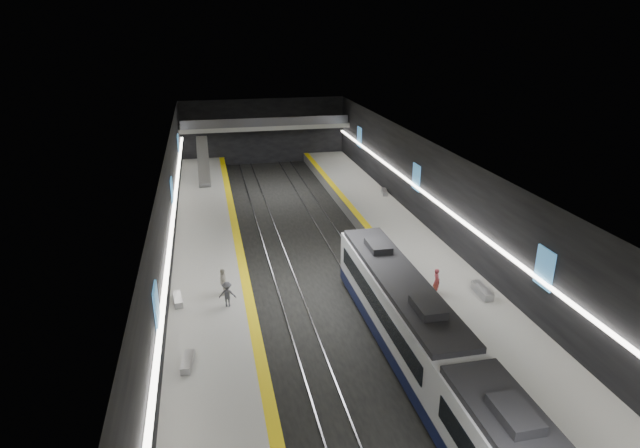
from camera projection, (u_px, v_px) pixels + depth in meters
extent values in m
plane|color=black|center=(328.00, 292.00, 35.25)|extent=(70.00, 70.00, 0.00)
cube|color=beige|center=(329.00, 175.00, 32.40)|extent=(20.00, 70.00, 0.04)
cube|color=black|center=(165.00, 250.00, 31.83)|extent=(0.04, 70.00, 8.00)
cube|color=black|center=(473.00, 224.00, 35.82)|extent=(0.04, 70.00, 8.00)
cube|color=black|center=(264.00, 132.00, 65.77)|extent=(20.00, 0.04, 8.00)
cube|color=slate|center=(212.00, 297.00, 33.57)|extent=(5.00, 70.00, 1.00)
cube|color=#AFAFA9|center=(211.00, 290.00, 33.39)|extent=(5.00, 70.00, 0.02)
cube|color=yellow|center=(247.00, 287.00, 33.83)|extent=(0.60, 70.00, 0.02)
cube|color=slate|center=(434.00, 275.00, 36.57)|extent=(5.00, 70.00, 1.00)
cube|color=#AFAFA9|center=(435.00, 268.00, 36.39)|extent=(5.00, 70.00, 0.02)
cube|color=yellow|center=(405.00, 271.00, 35.94)|extent=(0.60, 70.00, 0.02)
cube|color=gray|center=(280.00, 297.00, 34.59)|extent=(0.08, 70.00, 0.12)
cube|color=gray|center=(301.00, 294.00, 34.87)|extent=(0.08, 70.00, 0.12)
cube|color=gray|center=(354.00, 289.00, 35.58)|extent=(0.08, 70.00, 0.12)
cube|color=gray|center=(375.00, 287.00, 35.87)|extent=(0.08, 70.00, 0.12)
cube|color=#0F1537|center=(397.00, 328.00, 29.80)|extent=(2.65, 15.00, 0.80)
cube|color=silver|center=(398.00, 302.00, 29.21)|extent=(2.65, 15.00, 2.50)
cube|color=black|center=(400.00, 279.00, 28.71)|extent=(2.44, 14.25, 0.30)
cube|color=black|center=(398.00, 301.00, 29.19)|extent=(2.69, 13.20, 1.00)
cube|color=black|center=(461.00, 389.00, 22.37)|extent=(1.85, 0.05, 1.20)
cube|color=teal|center=(157.00, 308.00, 24.36)|extent=(0.10, 1.50, 2.20)
cube|color=teal|center=(172.00, 192.00, 40.79)|extent=(0.10, 1.50, 2.20)
cube|color=teal|center=(179.00, 145.00, 56.31)|extent=(0.10, 1.50, 2.20)
cube|color=teal|center=(544.00, 268.00, 28.32)|extent=(0.10, 1.50, 2.20)
cube|color=teal|center=(416.00, 177.00, 44.75)|extent=(0.10, 1.50, 2.20)
cube|color=teal|center=(359.00, 137.00, 60.27)|extent=(0.10, 1.50, 2.20)
cube|color=white|center=(169.00, 253.00, 31.94)|extent=(0.25, 68.60, 0.12)
cube|color=white|center=(470.00, 227.00, 35.85)|extent=(0.25, 68.60, 0.12)
cube|color=gray|center=(265.00, 126.00, 63.59)|extent=(20.00, 3.00, 0.50)
cube|color=#47474C|center=(267.00, 122.00, 62.00)|extent=(19.60, 0.08, 1.00)
cube|color=#99999E|center=(203.00, 161.00, 56.45)|extent=(1.20, 7.50, 3.92)
cube|color=#99999E|center=(188.00, 362.00, 26.03)|extent=(0.68, 1.71, 0.41)
cube|color=#99999E|center=(178.00, 300.00, 31.87)|extent=(0.68, 1.72, 0.41)
cube|color=#99999E|center=(482.00, 291.00, 32.79)|extent=(0.68, 2.07, 0.50)
cube|color=#99999E|center=(384.00, 192.00, 51.86)|extent=(0.81, 1.72, 0.40)
imported|color=#BD4653|center=(436.00, 281.00, 32.72)|extent=(0.40, 0.61, 1.66)
imported|color=beige|center=(223.00, 282.00, 32.57)|extent=(0.50, 1.05, 1.75)
imported|color=#45464D|center=(227.00, 294.00, 31.28)|extent=(1.10, 0.75, 1.56)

